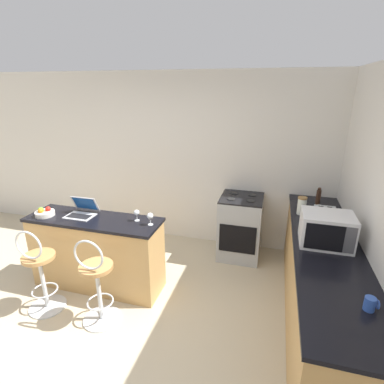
% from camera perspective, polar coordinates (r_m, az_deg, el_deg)
% --- Properties ---
extents(ground_plane, '(20.00, 20.00, 0.00)m').
position_cam_1_polar(ground_plane, '(3.42, -18.33, -25.56)').
color(ground_plane, '#BCAD8E').
extents(wall_back, '(12.00, 0.06, 2.60)m').
position_cam_1_polar(wall_back, '(4.70, -4.00, 6.21)').
color(wall_back, silver).
rests_on(wall_back, ground_plane).
extents(breakfast_bar, '(1.62, 0.51, 0.91)m').
position_cam_1_polar(breakfast_bar, '(3.90, -17.62, -10.92)').
color(breakfast_bar, tan).
rests_on(breakfast_bar, ground_plane).
extents(counter_right, '(0.64, 2.88, 0.91)m').
position_cam_1_polar(counter_right, '(3.48, 23.32, -15.68)').
color(counter_right, tan).
rests_on(counter_right, ground_plane).
extents(bar_stool_near, '(0.40, 0.40, 1.00)m').
position_cam_1_polar(bar_stool_near, '(3.73, -26.96, -13.51)').
color(bar_stool_near, silver).
rests_on(bar_stool_near, ground_plane).
extents(bar_stool_far, '(0.40, 0.40, 1.00)m').
position_cam_1_polar(bar_stool_far, '(3.34, -17.66, -16.24)').
color(bar_stool_far, silver).
rests_on(bar_stool_far, ground_plane).
extents(laptop, '(0.33, 0.29, 0.21)m').
position_cam_1_polar(laptop, '(3.82, -20.18, -3.34)').
color(laptop, '#B7BABF').
rests_on(laptop, breakfast_bar).
extents(microwave, '(0.47, 0.37, 0.32)m').
position_cam_1_polar(microwave, '(3.17, 24.25, -6.53)').
color(microwave, silver).
rests_on(microwave, counter_right).
extents(toaster, '(0.25, 0.29, 0.18)m').
position_cam_1_polar(toaster, '(3.64, 24.04, -4.40)').
color(toaster, '#9EA3A8').
rests_on(toaster, counter_right).
extents(stove_range, '(0.58, 0.61, 0.92)m').
position_cam_1_polar(stove_range, '(4.41, 9.17, -6.57)').
color(stove_range, '#9EA3A8').
rests_on(stove_range, ground_plane).
extents(wine_glass_tall, '(0.07, 0.07, 0.13)m').
position_cam_1_polar(wine_glass_tall, '(3.48, -10.50, -3.96)').
color(wine_glass_tall, silver).
rests_on(wine_glass_tall, breakfast_bar).
extents(mug_blue, '(0.09, 0.07, 0.10)m').
position_cam_1_polar(mug_blue, '(2.50, 30.83, -17.83)').
color(mug_blue, '#2D51AD').
rests_on(mug_blue, counter_right).
extents(fruit_bowl, '(0.22, 0.22, 0.11)m').
position_cam_1_polar(fruit_bowl, '(3.98, -26.28, -3.55)').
color(fruit_bowl, silver).
rests_on(fruit_bowl, breakfast_bar).
extents(wine_glass_short, '(0.07, 0.07, 0.14)m').
position_cam_1_polar(wine_glass_short, '(3.35, -7.98, -4.62)').
color(wine_glass_short, silver).
rests_on(wine_glass_short, breakfast_bar).
extents(storage_jar, '(0.11, 0.11, 0.22)m').
position_cam_1_polar(storage_jar, '(3.82, 20.17, -2.44)').
color(storage_jar, silver).
rests_on(storage_jar, counter_right).
extents(mug_white, '(0.10, 0.08, 0.10)m').
position_cam_1_polar(mug_white, '(3.96, 23.07, -3.05)').
color(mug_white, white).
rests_on(mug_white, counter_right).
extents(pepper_mill, '(0.06, 0.06, 0.24)m').
position_cam_1_polar(pepper_mill, '(4.19, 22.93, -0.83)').
color(pepper_mill, '#331E14').
rests_on(pepper_mill, counter_right).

